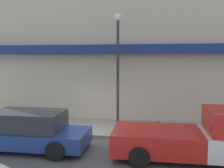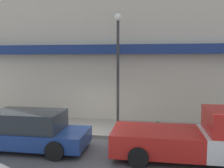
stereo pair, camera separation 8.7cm
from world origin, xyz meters
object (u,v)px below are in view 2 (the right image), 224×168
object	(u,v)px
parked_car	(28,131)
fire_hydrant	(158,128)
street_lamp	(118,57)
pickup_truck	(197,137)

from	to	relation	value
parked_car	fire_hydrant	distance (m)	5.52
fire_hydrant	street_lamp	xyz separation A→B (m)	(-1.98, 1.25, 3.19)
pickup_truck	parked_car	xyz separation A→B (m)	(-6.37, 0.00, -0.06)
pickup_truck	street_lamp	distance (m)	5.53
fire_hydrant	street_lamp	size ratio (longest dim) A/B	0.11
pickup_truck	fire_hydrant	distance (m)	2.55
pickup_truck	street_lamp	xyz separation A→B (m)	(-3.28, 3.41, 2.86)
pickup_truck	fire_hydrant	xyz separation A→B (m)	(-1.30, 2.17, -0.34)
parked_car	street_lamp	distance (m)	5.45
fire_hydrant	street_lamp	distance (m)	3.96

